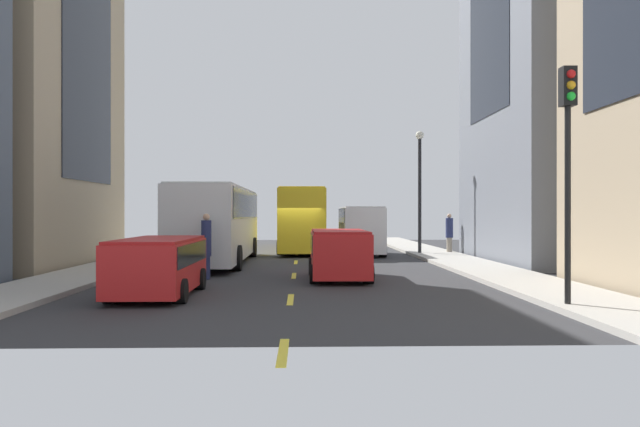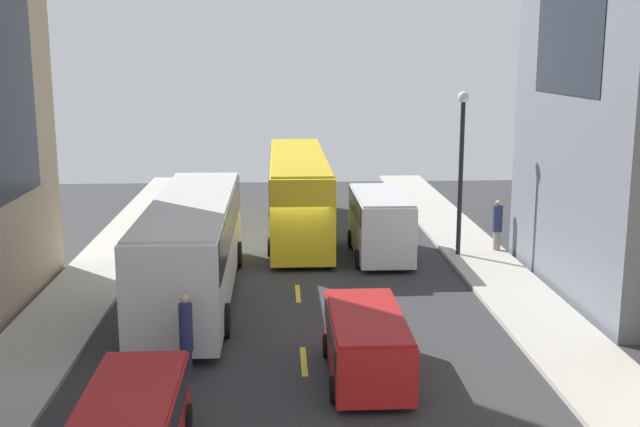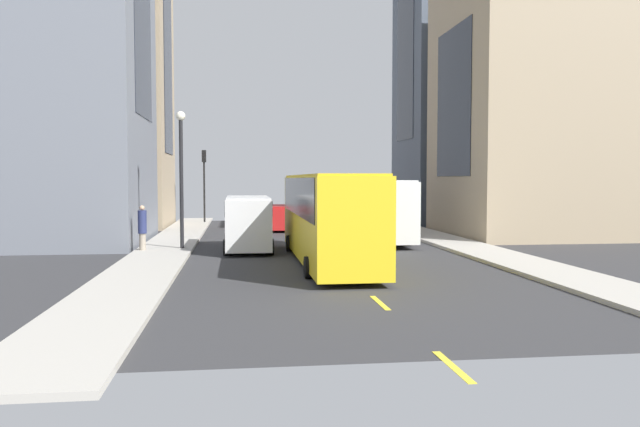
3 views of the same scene
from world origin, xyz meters
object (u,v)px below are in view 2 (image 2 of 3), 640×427
city_bus_white (193,239)px  delivery_van_white (380,220)px  pedestrian_crossing_near (497,224)px  pedestrian_waiting_curb (186,335)px  car_red_0 (367,340)px  streetcar_yellow (298,187)px  car_red_1 (130,423)px

city_bus_white → delivery_van_white: size_ratio=2.25×
pedestrian_crossing_near → pedestrian_waiting_curb: bearing=-55.5°
pedestrian_crossing_near → pedestrian_waiting_curb: 16.50m
car_red_0 → pedestrian_crossing_near: 13.89m
streetcar_yellow → pedestrian_crossing_near: (7.98, -4.18, -0.90)m
delivery_van_white → pedestrian_crossing_near: 4.85m
pedestrian_waiting_curb → pedestrian_crossing_near: bearing=-128.1°
car_red_1 → pedestrian_waiting_curb: 4.22m
delivery_van_white → pedestrian_crossing_near: delivery_van_white is taller
car_red_1 → delivery_van_white: bearing=66.4°
city_bus_white → delivery_van_white: (6.87, 5.04, -0.50)m
streetcar_yellow → car_red_0: (1.28, -16.35, -1.15)m
delivery_van_white → streetcar_yellow: bearing=124.9°
car_red_1 → pedestrian_crossing_near: size_ratio=2.20×
car_red_0 → streetcar_yellow: bearing=94.5°
city_bus_white → car_red_0: (5.01, -6.79, -1.03)m
delivery_van_white → pedestrian_waiting_curb: bearing=-118.3°
car_red_0 → pedestrian_crossing_near: size_ratio=2.18×
delivery_van_white → city_bus_white: bearing=-143.7°
city_bus_white → pedestrian_waiting_curb: (0.52, -6.75, -0.83)m
delivery_van_white → car_red_0: (-1.87, -11.83, -0.53)m
city_bus_white → streetcar_yellow: bearing=68.7°
city_bus_white → pedestrian_crossing_near: bearing=24.7°
car_red_1 → car_red_0: bearing=38.9°
car_red_1 → city_bus_white: bearing=89.4°
streetcar_yellow → car_red_1: size_ratio=2.96×
streetcar_yellow → car_red_1: 20.86m
car_red_1 → pedestrian_crossing_near: bearing=54.1°
pedestrian_crossing_near → pedestrian_waiting_curb: pedestrian_waiting_curb is taller
city_bus_white → pedestrian_waiting_curb: 6.82m
streetcar_yellow → car_red_0: 16.44m
streetcar_yellow → pedestrian_waiting_curb: 16.65m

